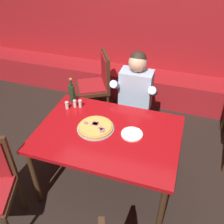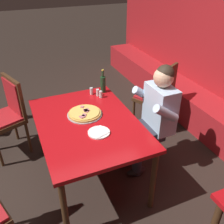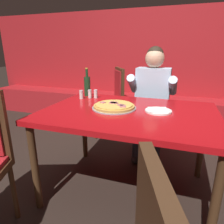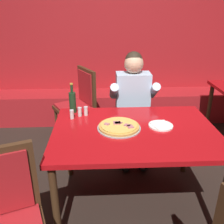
# 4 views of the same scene
# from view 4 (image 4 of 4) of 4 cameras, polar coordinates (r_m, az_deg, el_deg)

# --- Properties ---
(ground_plane) EXTENTS (24.00, 24.00, 0.00)m
(ground_plane) POSITION_cam_4_polar(r_m,az_deg,el_deg) (2.56, 4.59, -19.34)
(ground_plane) COLOR black
(booth_wall_panel) EXTENTS (6.80, 0.16, 1.90)m
(booth_wall_panel) POSITION_cam_4_polar(r_m,az_deg,el_deg) (4.13, 1.26, 12.37)
(booth_wall_panel) COLOR #A3191E
(booth_wall_panel) RESTS_ON ground_plane
(booth_bench) EXTENTS (6.46, 0.48, 0.46)m
(booth_bench) POSITION_cam_4_polar(r_m,az_deg,el_deg) (4.03, 1.48, 1.38)
(booth_bench) COLOR #A3191E
(booth_bench) RESTS_ON ground_plane
(main_dining_table) EXTENTS (1.38, 0.98, 0.77)m
(main_dining_table) POSITION_cam_4_polar(r_m,az_deg,el_deg) (2.15, 5.17, -5.68)
(main_dining_table) COLOR #422816
(main_dining_table) RESTS_ON ground_plane
(pizza) EXTENTS (0.37, 0.37, 0.05)m
(pizza) POSITION_cam_4_polar(r_m,az_deg,el_deg) (2.11, 1.62, -3.34)
(pizza) COLOR #9E9EA3
(pizza) RESTS_ON main_dining_table
(plate_white_paper) EXTENTS (0.21, 0.21, 0.02)m
(plate_white_paper) POSITION_cam_4_polar(r_m,az_deg,el_deg) (2.19, 11.08, -3.03)
(plate_white_paper) COLOR white
(plate_white_paper) RESTS_ON main_dining_table
(beer_bottle) EXTENTS (0.07, 0.07, 0.29)m
(beer_bottle) POSITION_cam_4_polar(r_m,az_deg,el_deg) (2.43, -9.01, 2.38)
(beer_bottle) COLOR #19381E
(beer_bottle) RESTS_ON main_dining_table
(shaker_oregano) EXTENTS (0.04, 0.04, 0.09)m
(shaker_oregano) POSITION_cam_4_polar(r_m,az_deg,el_deg) (2.36, -7.37, -0.04)
(shaker_oregano) COLOR silver
(shaker_oregano) RESTS_ON main_dining_table
(shaker_red_pepper_flakes) EXTENTS (0.04, 0.04, 0.09)m
(shaker_red_pepper_flakes) POSITION_cam_4_polar(r_m,az_deg,el_deg) (2.37, -5.98, 0.14)
(shaker_red_pepper_flakes) COLOR silver
(shaker_red_pepper_flakes) RESTS_ON main_dining_table
(shaker_parmesan) EXTENTS (0.04, 0.04, 0.09)m
(shaker_parmesan) POSITION_cam_4_polar(r_m,az_deg,el_deg) (2.31, -9.14, -0.63)
(shaker_parmesan) COLOR silver
(shaker_parmesan) RESTS_ON main_dining_table
(diner_seated_blue_shirt) EXTENTS (0.53, 0.53, 1.27)m
(diner_seated_blue_shirt) POSITION_cam_4_polar(r_m,az_deg,el_deg) (2.81, 4.93, 1.79)
(diner_seated_blue_shirt) COLOR black
(diner_seated_blue_shirt) RESTS_ON ground_plane
(dining_chair_far_left) EXTENTS (0.57, 0.57, 0.99)m
(dining_chair_far_left) POSITION_cam_4_polar(r_m,az_deg,el_deg) (1.70, -23.39, -21.55)
(dining_chair_far_left) COLOR #422816
(dining_chair_far_left) RESTS_ON ground_plane
(dining_chair_near_left) EXTENTS (0.60, 0.60, 0.99)m
(dining_chair_near_left) POSITION_cam_4_polar(r_m,az_deg,el_deg) (3.31, -7.50, 2.55)
(dining_chair_near_left) COLOR #422816
(dining_chair_near_left) RESTS_ON ground_plane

